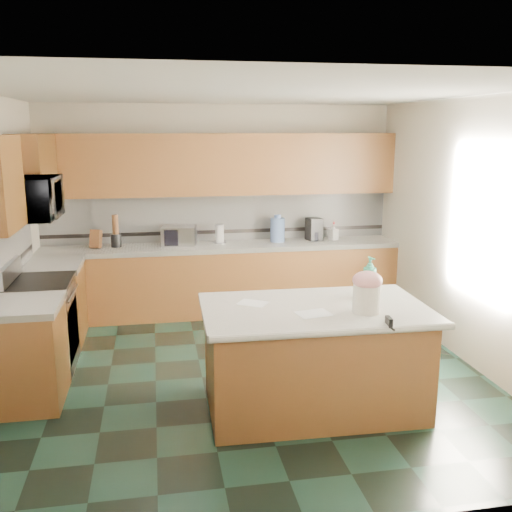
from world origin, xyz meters
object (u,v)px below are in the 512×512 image
object	(u,v)px
toaster_oven	(179,236)
soap_bottle_island	(370,276)
treat_jar	(367,298)
coffee_maker	(314,229)
island_base	(313,361)
knife_block	(96,239)
island_top	(315,310)

from	to	relation	value
toaster_oven	soap_bottle_island	bearing A→B (deg)	-49.11
treat_jar	toaster_oven	world-z (taller)	toaster_oven
coffee_maker	island_base	bearing A→B (deg)	-117.55
island_base	coffee_maker	size ratio (longest dim) A/B	5.97
knife_block	island_top	bearing A→B (deg)	-39.38
treat_jar	toaster_oven	distance (m)	3.35
island_top	toaster_oven	distance (m)	3.01
island_base	soap_bottle_island	bearing A→B (deg)	22.91
island_top	soap_bottle_island	distance (m)	0.64
knife_block	toaster_oven	xyz separation A→B (m)	(1.04, 0.00, 0.01)
treat_jar	soap_bottle_island	distance (m)	0.49
island_base	coffee_maker	bearing A→B (deg)	75.62
toaster_oven	coffee_maker	distance (m)	1.80
coffee_maker	knife_block	bearing A→B (deg)	168.71
island_top	knife_block	distance (m)	3.49
island_top	knife_block	world-z (taller)	knife_block
island_base	knife_block	size ratio (longest dim) A/B	7.84
treat_jar	knife_block	xyz separation A→B (m)	(-2.41, 3.05, -0.00)
knife_block	treat_jar	bearing A→B (deg)	-36.88
island_base	coffee_maker	xyz separation A→B (m)	(0.80, 2.86, 0.64)
island_top	treat_jar	world-z (taller)	treat_jar
island_base	knife_block	distance (m)	3.54
island_top	treat_jar	size ratio (longest dim) A/B	8.16
soap_bottle_island	toaster_oven	distance (m)	3.04
knife_block	toaster_oven	distance (m)	1.04
treat_jar	coffee_maker	xyz separation A→B (m)	(0.43, 3.08, 0.03)
knife_block	coffee_maker	distance (m)	2.84
island_top	toaster_oven	world-z (taller)	toaster_oven
soap_bottle_island	knife_block	world-z (taller)	soap_bottle_island
toaster_oven	treat_jar	bearing A→B (deg)	-55.95
treat_jar	toaster_oven	xyz separation A→B (m)	(-1.37, 3.05, 0.01)
island_top	soap_bottle_island	world-z (taller)	soap_bottle_island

